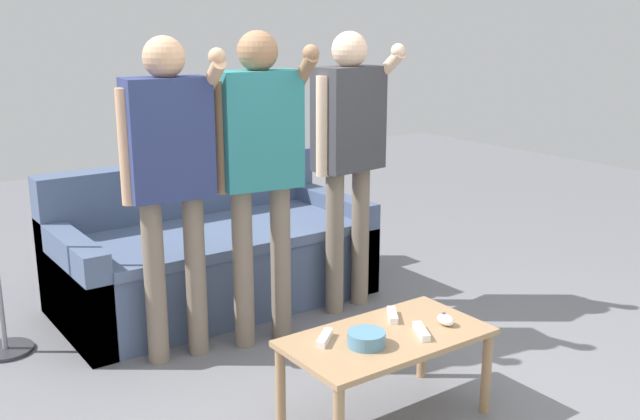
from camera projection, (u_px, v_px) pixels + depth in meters
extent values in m
plane|color=slate|center=(363.00, 412.00, 3.24)|extent=(12.00, 12.00, 0.00)
cube|color=#475675|center=(215.00, 269.00, 4.46)|extent=(1.86, 0.93, 0.42)
cube|color=#4D5D7E|center=(219.00, 234.00, 4.34)|extent=(1.58, 0.81, 0.06)
cube|color=#475675|center=(185.00, 192.00, 4.65)|extent=(1.86, 0.18, 0.41)
cube|color=#475675|center=(73.00, 285.00, 3.96)|extent=(0.14, 0.93, 0.58)
cube|color=#475675|center=(328.00, 234.00, 4.93)|extent=(0.14, 0.93, 0.58)
cube|color=#997551|center=(387.00, 337.00, 3.08)|extent=(0.88, 0.48, 0.03)
cylinder|color=#997551|center=(486.00, 373.00, 3.19)|extent=(0.04, 0.04, 0.38)
cylinder|color=#997551|center=(280.00, 388.00, 3.06)|extent=(0.04, 0.04, 0.38)
cylinder|color=#997551|center=(422.00, 341.00, 3.52)|extent=(0.04, 0.04, 0.38)
cylinder|color=teal|center=(366.00, 339.00, 2.96)|extent=(0.16, 0.16, 0.06)
ellipsoid|color=white|center=(446.00, 320.00, 3.17)|extent=(0.06, 0.09, 0.05)
cylinder|color=#4C4C51|center=(444.00, 313.00, 3.17)|extent=(0.02, 0.02, 0.01)
cylinder|color=#2D2D33|center=(6.00, 350.00, 3.82)|extent=(0.28, 0.28, 0.02)
cylinder|color=#756656|center=(155.00, 283.00, 3.62)|extent=(0.11, 0.11, 0.85)
cylinder|color=#756656|center=(196.00, 276.00, 3.72)|extent=(0.11, 0.11, 0.85)
cube|color=navy|center=(168.00, 139.00, 3.49)|extent=(0.43, 0.26, 0.58)
sphere|color=tan|center=(164.00, 57.00, 3.39)|extent=(0.20, 0.20, 0.20)
cylinder|color=tan|center=(126.00, 147.00, 3.40)|extent=(0.07, 0.07, 0.55)
cylinder|color=navy|center=(207.00, 113.00, 3.55)|extent=(0.07, 0.07, 0.28)
cylinder|color=tan|center=(212.00, 80.00, 3.44)|extent=(0.10, 0.27, 0.22)
sphere|color=tan|center=(217.00, 56.00, 3.34)|extent=(0.08, 0.08, 0.08)
cylinder|color=#756656|center=(243.00, 269.00, 3.80)|extent=(0.11, 0.11, 0.86)
cylinder|color=#756656|center=(281.00, 263.00, 3.90)|extent=(0.11, 0.11, 0.86)
cube|color=#28757A|center=(259.00, 130.00, 3.66)|extent=(0.44, 0.27, 0.59)
sphere|color=#936B4C|center=(258.00, 51.00, 3.57)|extent=(0.20, 0.20, 0.20)
cylinder|color=#936B4C|center=(221.00, 138.00, 3.58)|extent=(0.08, 0.08, 0.56)
cylinder|color=#28757A|center=(296.00, 105.00, 3.73)|extent=(0.08, 0.08, 0.28)
cylinder|color=#936B4C|center=(303.00, 74.00, 3.61)|extent=(0.11, 0.27, 0.23)
sphere|color=#936B4C|center=(311.00, 53.00, 3.50)|extent=(0.08, 0.08, 0.08)
cylinder|color=#756656|center=(335.00, 243.00, 4.25)|extent=(0.11, 0.11, 0.86)
cylinder|color=#756656|center=(360.00, 236.00, 4.39)|extent=(0.11, 0.11, 0.86)
cube|color=#38383D|center=(349.00, 119.00, 4.14)|extent=(0.43, 0.26, 0.59)
sphere|color=beige|center=(350.00, 50.00, 4.04)|extent=(0.20, 0.20, 0.20)
cylinder|color=beige|center=(323.00, 127.00, 4.01)|extent=(0.07, 0.07, 0.56)
cylinder|color=#38383D|center=(374.00, 96.00, 4.24)|extent=(0.07, 0.07, 0.28)
cylinder|color=beige|center=(386.00, 69.00, 4.14)|extent=(0.10, 0.26, 0.23)
sphere|color=beige|center=(398.00, 51.00, 4.05)|extent=(0.08, 0.08, 0.08)
cube|color=white|center=(325.00, 338.00, 3.01)|extent=(0.14, 0.12, 0.03)
cylinder|color=silver|center=(326.00, 332.00, 3.03)|extent=(0.01, 0.01, 0.00)
cube|color=silver|center=(322.00, 339.00, 2.96)|extent=(0.02, 0.02, 0.00)
cube|color=white|center=(392.00, 315.00, 3.24)|extent=(0.11, 0.14, 0.03)
cylinder|color=silver|center=(392.00, 309.00, 3.26)|extent=(0.01, 0.01, 0.00)
cube|color=silver|center=(394.00, 316.00, 3.19)|extent=(0.02, 0.02, 0.00)
cube|color=white|center=(421.00, 331.00, 3.07)|extent=(0.10, 0.15, 0.03)
cylinder|color=silver|center=(420.00, 325.00, 3.09)|extent=(0.01, 0.01, 0.00)
cube|color=silver|center=(425.00, 332.00, 3.02)|extent=(0.02, 0.02, 0.00)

